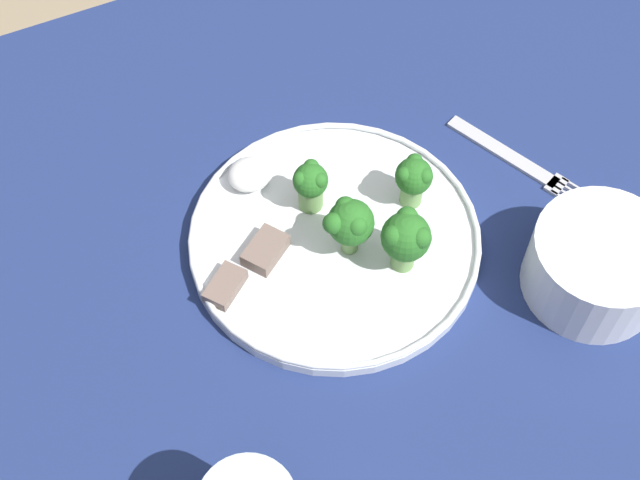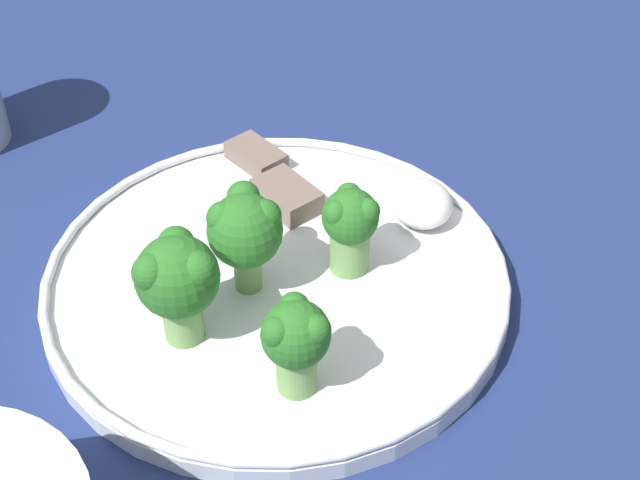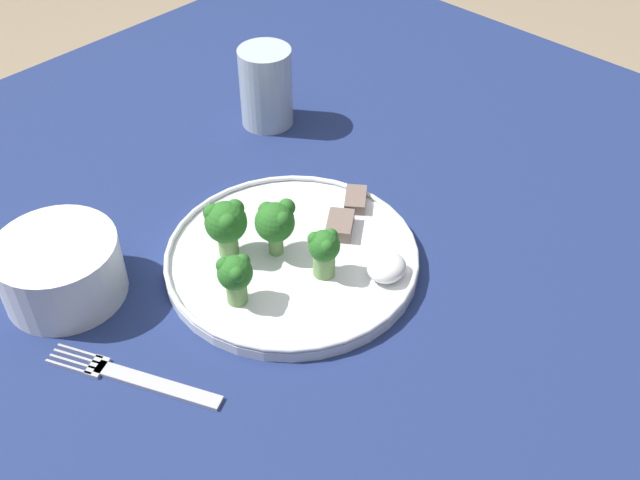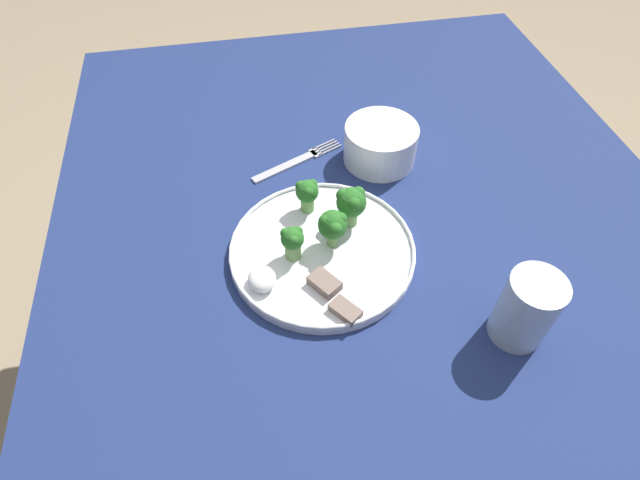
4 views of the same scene
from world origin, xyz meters
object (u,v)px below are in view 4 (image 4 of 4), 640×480
(dinner_plate, at_px, (322,250))
(fork, at_px, (297,161))
(drinking_glass, at_px, (525,312))
(cream_bowl, at_px, (380,145))

(dinner_plate, distance_m, fork, 0.21)
(fork, relative_size, drinking_glass, 1.58)
(dinner_plate, relative_size, cream_bowl, 2.19)
(dinner_plate, height_order, drinking_glass, drinking_glass)
(fork, distance_m, cream_bowl, 0.15)
(dinner_plate, relative_size, drinking_glass, 2.56)
(dinner_plate, xyz_separation_m, fork, (-0.21, -0.00, -0.01))
(cream_bowl, bearing_deg, dinner_plate, -36.05)
(cream_bowl, xyz_separation_m, drinking_glass, (0.37, 0.08, 0.02))
(dinner_plate, distance_m, drinking_glass, 0.29)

